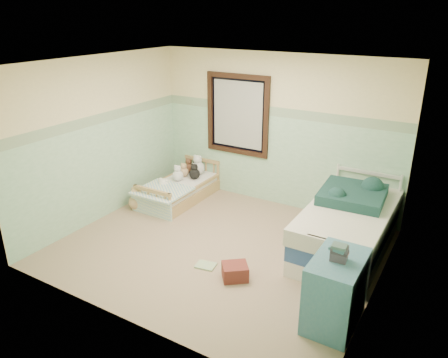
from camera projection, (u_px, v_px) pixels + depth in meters
The scene contains 29 objects.
floor at pixel (219, 248), 6.04m from camera, with size 4.20×3.60×0.02m, color #886F57.
ceiling at pixel (218, 63), 5.11m from camera, with size 4.20×3.60×0.02m, color silver.
wall_back at pixel (276, 131), 7.01m from camera, with size 4.20×0.04×2.50m, color beige.
wall_front at pixel (120, 216), 4.14m from camera, with size 4.20×0.04×2.50m, color beige.
wall_left at pixel (101, 139), 6.58m from camera, with size 0.04×3.60×2.50m, color beige.
wall_right at pixel (386, 197), 4.57m from camera, with size 0.04×3.60×2.50m, color beige.
wainscot_mint at pixel (274, 161), 7.19m from camera, with size 4.20×0.01×1.50m, color #81B38E.
border_strip at pixel (276, 112), 6.88m from camera, with size 4.20×0.01×0.15m, color #386945.
window_frame at pixel (237, 115), 7.24m from camera, with size 1.16×0.06×1.36m, color black.
window_blinds at pixel (238, 115), 7.25m from camera, with size 0.92×0.01×1.12m, color beige.
toddler_bed_frame at pixel (180, 194), 7.52m from camera, with size 0.75×1.50×0.19m, color #9A7548.
toddler_mattress at pixel (179, 186), 7.47m from camera, with size 0.68×1.43×0.12m, color white.
patchwork_quilt at pixel (162, 191), 7.07m from camera, with size 0.81×0.75×0.03m, color #6EA3D2.
plush_bed_brown at pixel (189, 168), 7.88m from camera, with size 0.18×0.18×0.18m, color brown.
plush_bed_white at pixel (198, 168), 7.78m from camera, with size 0.25×0.25×0.25m, color silver.
plush_bed_tan at pixel (184, 172), 7.68m from camera, with size 0.17×0.17×0.17m, color tan.
plush_bed_dark at pixel (195, 174), 7.57m from camera, with size 0.19×0.19×0.19m, color black.
plush_floor_cream at pixel (164, 193), 7.44m from camera, with size 0.28×0.28×0.28m, color white.
plush_floor_tan at pixel (136, 202), 7.13m from camera, with size 0.26×0.26×0.26m, color tan.
twin_bed_frame at pixel (345, 244), 5.89m from camera, with size 0.98×1.96×0.22m, color silver.
twin_boxspring at pixel (347, 230), 5.81m from camera, with size 0.98×1.96×0.22m, color navy.
twin_mattress at pixel (349, 215), 5.73m from camera, with size 1.02×2.00×0.22m, color silver.
teal_blanket at pixel (353, 195), 5.92m from camera, with size 0.83×0.88×0.14m, color #122C2C.
dresser at pixel (336, 291), 4.46m from camera, with size 0.48×0.77×0.77m, color #346B87.
book_stack at pixel (339, 253), 4.26m from camera, with size 0.16×0.12×0.16m, color #53373C.
red_pillow at pixel (235, 272), 5.30m from camera, with size 0.31×0.27×0.19m, color #A13024.
floor_book at pixel (206, 265), 5.58m from camera, with size 0.25×0.19×0.02m, color gold.
extra_plush_0 at pixel (196, 169), 7.81m from camera, with size 0.20×0.20×0.20m, color black.
extra_plush_1 at pixel (178, 176), 7.49m from camera, with size 0.19×0.19×0.19m, color silver.
Camera 1 is at (2.76, -4.48, 3.10)m, focal length 34.59 mm.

